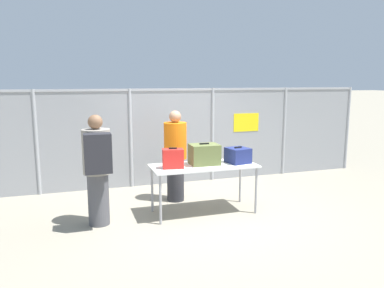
{
  "coord_description": "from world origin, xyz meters",
  "views": [
    {
      "loc": [
        -1.98,
        -5.41,
        2.16
      ],
      "look_at": [
        0.0,
        0.77,
        1.05
      ],
      "focal_mm": 35.0,
      "sensor_mm": 36.0,
      "label": 1
    }
  ],
  "objects_px": {
    "inspection_table": "(204,169)",
    "suitcase_olive": "(204,154)",
    "security_worker_near": "(175,155)",
    "suitcase_navy": "(238,155)",
    "utility_trailer": "(214,148)",
    "suitcase_red": "(173,158)",
    "traveler_hooded": "(97,166)"
  },
  "relations": [
    {
      "from": "inspection_table",
      "to": "suitcase_olive",
      "type": "xyz_separation_m",
      "value": [
        0.03,
        0.06,
        0.23
      ]
    },
    {
      "from": "inspection_table",
      "to": "security_worker_near",
      "type": "distance_m",
      "value": 0.81
    },
    {
      "from": "suitcase_navy",
      "to": "security_worker_near",
      "type": "bearing_deg",
      "value": 139.34
    },
    {
      "from": "security_worker_near",
      "to": "utility_trailer",
      "type": "relative_size",
      "value": 0.38
    },
    {
      "from": "suitcase_red",
      "to": "utility_trailer",
      "type": "bearing_deg",
      "value": 59.16
    },
    {
      "from": "suitcase_red",
      "to": "suitcase_navy",
      "type": "distance_m",
      "value": 1.13
    },
    {
      "from": "inspection_table",
      "to": "traveler_hooded",
      "type": "bearing_deg",
      "value": -177.86
    },
    {
      "from": "suitcase_olive",
      "to": "suitcase_navy",
      "type": "distance_m",
      "value": 0.58
    },
    {
      "from": "suitcase_navy",
      "to": "utility_trailer",
      "type": "height_order",
      "value": "suitcase_navy"
    },
    {
      "from": "suitcase_olive",
      "to": "traveler_hooded",
      "type": "xyz_separation_m",
      "value": [
        -1.71,
        -0.12,
        -0.05
      ]
    },
    {
      "from": "inspection_table",
      "to": "traveler_hooded",
      "type": "height_order",
      "value": "traveler_hooded"
    },
    {
      "from": "security_worker_near",
      "to": "suitcase_navy",
      "type": "bearing_deg",
      "value": 145.88
    },
    {
      "from": "suitcase_red",
      "to": "security_worker_near",
      "type": "bearing_deg",
      "value": 72.14
    },
    {
      "from": "suitcase_olive",
      "to": "security_worker_near",
      "type": "height_order",
      "value": "security_worker_near"
    },
    {
      "from": "traveler_hooded",
      "to": "utility_trailer",
      "type": "xyz_separation_m",
      "value": [
        3.11,
        3.3,
        -0.47
      ]
    },
    {
      "from": "inspection_table",
      "to": "suitcase_navy",
      "type": "height_order",
      "value": "suitcase_navy"
    },
    {
      "from": "suitcase_olive",
      "to": "inspection_table",
      "type": "bearing_deg",
      "value": -114.71
    },
    {
      "from": "suitcase_olive",
      "to": "utility_trailer",
      "type": "relative_size",
      "value": 0.11
    },
    {
      "from": "suitcase_navy",
      "to": "traveler_hooded",
      "type": "bearing_deg",
      "value": -178.45
    },
    {
      "from": "suitcase_red",
      "to": "suitcase_navy",
      "type": "height_order",
      "value": "suitcase_red"
    },
    {
      "from": "suitcase_olive",
      "to": "utility_trailer",
      "type": "bearing_deg",
      "value": 66.22
    },
    {
      "from": "traveler_hooded",
      "to": "suitcase_navy",
      "type": "bearing_deg",
      "value": 7.11
    },
    {
      "from": "inspection_table",
      "to": "suitcase_navy",
      "type": "distance_m",
      "value": 0.63
    },
    {
      "from": "suitcase_red",
      "to": "suitcase_navy",
      "type": "bearing_deg",
      "value": 1.8
    },
    {
      "from": "suitcase_olive",
      "to": "suitcase_navy",
      "type": "relative_size",
      "value": 1.19
    },
    {
      "from": "suitcase_red",
      "to": "suitcase_olive",
      "type": "distance_m",
      "value": 0.56
    },
    {
      "from": "suitcase_navy",
      "to": "utility_trailer",
      "type": "distance_m",
      "value": 3.38
    },
    {
      "from": "inspection_table",
      "to": "suitcase_red",
      "type": "height_order",
      "value": "suitcase_red"
    },
    {
      "from": "suitcase_navy",
      "to": "traveler_hooded",
      "type": "height_order",
      "value": "traveler_hooded"
    },
    {
      "from": "suitcase_olive",
      "to": "security_worker_near",
      "type": "distance_m",
      "value": 0.76
    },
    {
      "from": "suitcase_navy",
      "to": "security_worker_near",
      "type": "xyz_separation_m",
      "value": [
        -0.88,
        0.75,
        -0.08
      ]
    },
    {
      "from": "inspection_table",
      "to": "traveler_hooded",
      "type": "xyz_separation_m",
      "value": [
        -1.68,
        -0.06,
        0.19
      ]
    }
  ]
}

